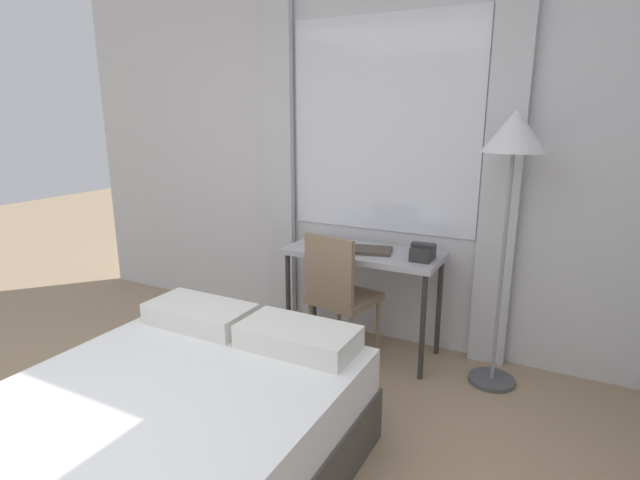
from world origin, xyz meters
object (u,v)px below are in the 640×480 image
at_px(desk, 363,261).
at_px(book, 372,250).
at_px(standing_lamp, 513,154).
at_px(desk_chair, 339,291).
at_px(bed, 139,462).
at_px(telephone, 423,252).

distance_m(desk, book, 0.11).
distance_m(desk, standing_lamp, 1.21).
height_order(desk, standing_lamp, standing_lamp).
height_order(desk_chair, standing_lamp, standing_lamp).
distance_m(bed, standing_lamp, 2.48).
xyz_separation_m(desk, telephone, (0.43, -0.03, 0.13)).
relative_size(desk, book, 3.54).
bearing_deg(desk, book, -9.08).
bearing_deg(book, desk, 170.92).
bearing_deg(desk_chair, standing_lamp, 23.46).
relative_size(desk, telephone, 5.72).
height_order(desk, desk_chair, desk_chair).
bearing_deg(standing_lamp, desk_chair, -167.27).
bearing_deg(desk, bed, -96.79).
bearing_deg(telephone, standing_lamp, -0.26).
bearing_deg(telephone, desk_chair, -155.50).
bearing_deg(bed, telephone, 70.58).
bearing_deg(telephone, desk, 176.49).
distance_m(desk_chair, bed, 1.65).
height_order(desk_chair, bed, desk_chair).
bearing_deg(book, telephone, -2.46).
distance_m(desk_chair, book, 0.37).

